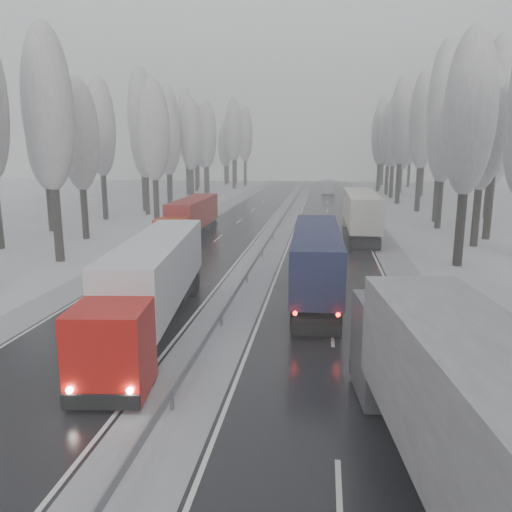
% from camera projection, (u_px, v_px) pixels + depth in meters
% --- Properties ---
extents(ground, '(260.00, 260.00, 0.00)m').
position_uv_depth(ground, '(124.00, 493.00, 12.25)').
color(ground, silver).
rests_on(ground, ground).
extents(carriageway_right, '(7.50, 200.00, 0.03)m').
position_uv_depth(carriageway_right, '(329.00, 254.00, 40.64)').
color(carriageway_right, black).
rests_on(carriageway_right, ground).
extents(carriageway_left, '(7.50, 200.00, 0.03)m').
position_uv_depth(carriageway_left, '(204.00, 250.00, 42.02)').
color(carriageway_left, black).
rests_on(carriageway_left, ground).
extents(median_slush, '(3.00, 200.00, 0.04)m').
position_uv_depth(median_slush, '(265.00, 252.00, 41.33)').
color(median_slush, '#AAACB2').
rests_on(median_slush, ground).
extents(shoulder_right, '(2.40, 200.00, 0.04)m').
position_uv_depth(shoulder_right, '(391.00, 255.00, 39.99)').
color(shoulder_right, '#AAACB2').
rests_on(shoulder_right, ground).
extents(shoulder_left, '(2.40, 200.00, 0.04)m').
position_uv_depth(shoulder_left, '(147.00, 249.00, 42.67)').
color(shoulder_left, '#AAACB2').
rests_on(shoulder_left, ground).
extents(median_guardrail, '(0.12, 200.00, 0.76)m').
position_uv_depth(median_guardrail, '(265.00, 245.00, 41.20)').
color(median_guardrail, slate).
rests_on(median_guardrail, ground).
extents(tree_18, '(3.60, 3.60, 16.58)m').
position_uv_depth(tree_18, '(470.00, 114.00, 34.34)').
color(tree_18, black).
rests_on(tree_18, ground).
extents(tree_20, '(3.60, 3.60, 15.71)m').
position_uv_depth(tree_20, '(484.00, 128.00, 41.90)').
color(tree_20, black).
rests_on(tree_20, ground).
extents(tree_21, '(3.60, 3.60, 18.62)m').
position_uv_depth(tree_21, '(498.00, 108.00, 45.10)').
color(tree_21, black).
rests_on(tree_21, ground).
extents(tree_22, '(3.60, 3.60, 15.86)m').
position_uv_depth(tree_22, '(444.00, 131.00, 52.11)').
color(tree_22, black).
rests_on(tree_22, ground).
extents(tree_23, '(3.60, 3.60, 13.55)m').
position_uv_depth(tree_23, '(494.00, 146.00, 55.47)').
color(tree_23, black).
rests_on(tree_23, ground).
extents(tree_24, '(3.60, 3.60, 20.49)m').
position_uv_depth(tree_24, '(443.00, 106.00, 56.64)').
color(tree_24, black).
rests_on(tree_24, ground).
extents(tree_25, '(3.60, 3.60, 19.44)m').
position_uv_depth(tree_25, '(495.00, 114.00, 59.75)').
color(tree_25, black).
rests_on(tree_25, ground).
extents(tree_26, '(3.60, 3.60, 18.78)m').
position_uv_depth(tree_26, '(423.00, 121.00, 66.85)').
color(tree_26, black).
rests_on(tree_26, ground).
extents(tree_27, '(3.60, 3.60, 17.62)m').
position_uv_depth(tree_27, '(470.00, 128.00, 69.94)').
color(tree_27, black).
rests_on(tree_27, ground).
extents(tree_28, '(3.60, 3.60, 19.62)m').
position_uv_depth(tree_28, '(402.00, 122.00, 77.26)').
color(tree_28, black).
rests_on(tree_28, ground).
extents(tree_29, '(3.60, 3.60, 18.11)m').
position_uv_depth(tree_29, '(445.00, 129.00, 80.37)').
color(tree_29, black).
rests_on(tree_29, ground).
extents(tree_30, '(3.60, 3.60, 17.86)m').
position_uv_depth(tree_30, '(394.00, 132.00, 86.91)').
color(tree_30, black).
rests_on(tree_30, ground).
extents(tree_31, '(3.60, 3.60, 18.58)m').
position_uv_depth(tree_31, '(425.00, 130.00, 89.92)').
color(tree_31, black).
rests_on(tree_31, ground).
extents(tree_32, '(3.60, 3.60, 17.33)m').
position_uv_depth(tree_32, '(389.00, 135.00, 94.25)').
color(tree_32, black).
rests_on(tree_32, ground).
extents(tree_33, '(3.60, 3.60, 14.33)m').
position_uv_depth(tree_33, '(402.00, 146.00, 98.12)').
color(tree_33, black).
rests_on(tree_33, ground).
extents(tree_34, '(3.60, 3.60, 17.63)m').
position_uv_depth(tree_34, '(380.00, 135.00, 101.22)').
color(tree_34, black).
rests_on(tree_34, ground).
extents(tree_35, '(3.60, 3.60, 18.25)m').
position_uv_depth(tree_35, '(424.00, 134.00, 103.81)').
color(tree_35, black).
rests_on(tree_35, ground).
extents(tree_36, '(3.60, 3.60, 20.23)m').
position_uv_depth(tree_36, '(382.00, 129.00, 110.25)').
color(tree_36, black).
rests_on(tree_36, ground).
extents(tree_37, '(3.60, 3.60, 16.37)m').
position_uv_depth(tree_37, '(411.00, 141.00, 113.72)').
color(tree_37, black).
rests_on(tree_37, ground).
extents(tree_38, '(3.60, 3.60, 17.97)m').
position_uv_depth(tree_38, '(384.00, 137.00, 120.57)').
color(tree_38, black).
rests_on(tree_38, ground).
extents(tree_39, '(3.60, 3.60, 16.19)m').
position_uv_depth(tree_39, '(393.00, 142.00, 124.32)').
color(tree_39, black).
rests_on(tree_39, ground).
extents(tree_58, '(3.60, 3.60, 17.21)m').
position_uv_depth(tree_58, '(48.00, 110.00, 35.76)').
color(tree_58, black).
rests_on(tree_58, ground).
extents(tree_60, '(3.60, 3.60, 14.84)m').
position_uv_depth(tree_60, '(79.00, 136.00, 45.76)').
color(tree_60, black).
rests_on(tree_60, ground).
extents(tree_61, '(3.60, 3.60, 13.95)m').
position_uv_depth(tree_61, '(45.00, 143.00, 50.51)').
color(tree_61, black).
rests_on(tree_61, ground).
extents(tree_62, '(3.60, 3.60, 16.04)m').
position_uv_depth(tree_62, '(153.00, 131.00, 54.34)').
color(tree_62, black).
rests_on(tree_62, ground).
extents(tree_63, '(3.60, 3.60, 16.88)m').
position_uv_depth(tree_63, '(100.00, 128.00, 59.15)').
color(tree_63, black).
rests_on(tree_63, ground).
extents(tree_64, '(3.60, 3.60, 15.42)m').
position_uv_depth(tree_64, '(144.00, 137.00, 63.70)').
color(tree_64, black).
rests_on(tree_64, ground).
extents(tree_65, '(3.60, 3.60, 19.48)m').
position_uv_depth(tree_65, '(141.00, 118.00, 67.28)').
color(tree_65, black).
rests_on(tree_65, ground).
extents(tree_66, '(3.60, 3.60, 15.23)m').
position_uv_depth(tree_66, '(168.00, 140.00, 73.06)').
color(tree_66, black).
rests_on(tree_66, ground).
extents(tree_67, '(3.60, 3.60, 17.09)m').
position_uv_depth(tree_67, '(167.00, 132.00, 76.87)').
color(tree_67, black).
rests_on(tree_67, ground).
extents(tree_68, '(3.60, 3.60, 16.65)m').
position_uv_depth(tree_68, '(191.00, 135.00, 79.22)').
color(tree_68, black).
rests_on(tree_68, ground).
extents(tree_69, '(3.60, 3.60, 19.35)m').
position_uv_depth(tree_69, '(168.00, 125.00, 83.38)').
color(tree_69, black).
rests_on(tree_69, ground).
extents(tree_70, '(3.60, 3.60, 17.09)m').
position_uv_depth(tree_70, '(207.00, 135.00, 88.90)').
color(tree_70, black).
rests_on(tree_70, ground).
extents(tree_71, '(3.60, 3.60, 19.61)m').
position_uv_depth(tree_71, '(187.00, 127.00, 93.07)').
color(tree_71, black).
rests_on(tree_71, ground).
extents(tree_72, '(3.60, 3.60, 15.11)m').
position_uv_depth(tree_72, '(205.00, 143.00, 98.56)').
color(tree_72, black).
rests_on(tree_72, ground).
extents(tree_73, '(3.60, 3.60, 17.22)m').
position_uv_depth(tree_73, '(196.00, 137.00, 102.54)').
color(tree_73, black).
rests_on(tree_73, ground).
extents(tree_74, '(3.60, 3.60, 19.68)m').
position_uv_depth(tree_74, '(234.00, 130.00, 107.92)').
color(tree_74, black).
rests_on(tree_74, ground).
extents(tree_75, '(3.60, 3.60, 18.60)m').
position_uv_depth(tree_75, '(197.00, 134.00, 113.14)').
color(tree_75, black).
rests_on(tree_75, ground).
extents(tree_76, '(3.60, 3.60, 18.55)m').
position_uv_depth(tree_76, '(245.00, 135.00, 117.04)').
color(tree_76, black).
rests_on(tree_76, ground).
extents(tree_77, '(3.60, 3.60, 14.32)m').
position_uv_depth(tree_77, '(225.00, 147.00, 122.21)').
color(tree_77, black).
rests_on(tree_77, ground).
extents(tree_78, '(3.60, 3.60, 19.55)m').
position_uv_depth(tree_78, '(235.00, 133.00, 123.76)').
color(tree_78, black).
rests_on(tree_78, ground).
extents(tree_79, '(3.60, 3.60, 17.07)m').
position_uv_depth(tree_79, '(227.00, 140.00, 128.33)').
color(tree_79, black).
rests_on(tree_79, ground).
extents(truck_grey_tarp, '(4.79, 17.52, 4.45)m').
position_uv_depth(truck_grey_tarp, '(492.00, 441.00, 9.86)').
color(truck_grey_tarp, '#47474B').
rests_on(truck_grey_tarp, ground).
extents(truck_blue_box, '(2.81, 15.63, 3.99)m').
position_uv_depth(truck_blue_box, '(316.00, 255.00, 28.86)').
color(truck_blue_box, navy).
rests_on(truck_blue_box, ground).
extents(truck_cream_box, '(2.81, 17.08, 4.37)m').
position_uv_depth(truck_cream_box, '(360.00, 211.00, 48.34)').
color(truck_cream_box, '#B4AF9F').
rests_on(truck_cream_box, ground).
extents(box_truck_distant, '(2.36, 7.48, 2.79)m').
position_uv_depth(box_truck_distant, '(328.00, 186.00, 97.73)').
color(box_truck_distant, silver).
rests_on(box_truck_distant, ground).
extents(truck_red_white, '(4.38, 16.22, 4.12)m').
position_uv_depth(truck_red_white, '(153.00, 278.00, 23.23)').
color(truck_red_white, '#AC0F09').
rests_on(truck_red_white, ground).
extents(truck_red_red, '(2.64, 14.87, 3.80)m').
position_uv_depth(truck_red_red, '(191.00, 217.00, 46.55)').
color(truck_red_red, '#B3210A').
rests_on(truck_red_red, ground).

